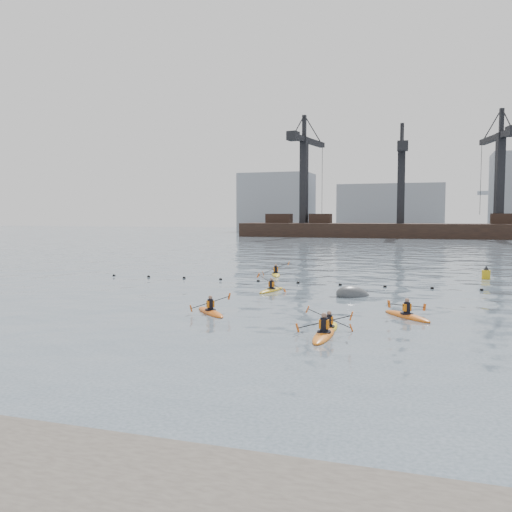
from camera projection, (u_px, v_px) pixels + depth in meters
The scene contains 12 objects.
ground at pixel (186, 374), 16.27m from camera, with size 400.00×400.00×0.00m, color #3E505A.
float_line at pixel (319, 284), 37.78m from camera, with size 33.24×0.73×0.24m.
barge_pier at pixel (399, 229), 120.46m from camera, with size 72.00×19.30×29.50m.
skyline at pixel (417, 201), 157.33m from camera, with size 141.00×28.00×22.00m.
kayaker_0 at pixel (324, 334), 21.36m from camera, with size 2.29×3.36×1.18m.
kayaker_1 at pixel (329, 328), 22.55m from camera, with size 1.99×2.89×1.09m.
kayaker_2 at pixel (210, 311), 26.47m from camera, with size 2.56×2.71×1.05m.
kayaker_3 at pixel (271, 290), 34.27m from camera, with size 2.08×3.05×1.22m.
kayaker_4 at pixel (407, 315), 25.39m from camera, with size 2.60×2.86×1.03m.
kayaker_5 at pixel (276, 274), 43.52m from camera, with size 2.16×3.26×1.24m.
mooring_buoy at pixel (353, 296), 32.20m from camera, with size 2.33×1.37×1.16m, color #3F4345.
nav_buoy at pixel (486, 274), 41.00m from camera, with size 0.62×0.62×1.13m.
Camera 1 is at (6.97, -14.52, 4.74)m, focal length 38.00 mm.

